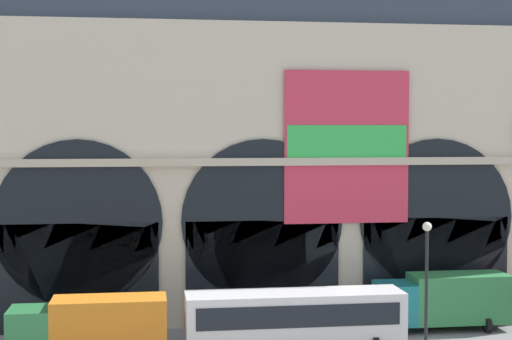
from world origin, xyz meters
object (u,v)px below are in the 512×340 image
at_px(box_truck_midwest, 91,327).
at_px(box_truck_mideast, 444,299).
at_px(bus_center, 295,318).
at_px(street_lamp_quayside, 427,274).

xyz_separation_m(box_truck_midwest, box_truck_mideast, (19.27, 3.59, 0.00)).
relative_size(bus_center, street_lamp_quayside, 1.59).
height_order(box_truck_midwest, box_truck_mideast, same).
distance_m(bus_center, street_lamp_quayside, 7.02).
relative_size(box_truck_midwest, bus_center, 0.68).
bearing_deg(street_lamp_quayside, box_truck_midwest, 169.82).
xyz_separation_m(box_truck_midwest, bus_center, (10.08, 0.16, 0.08)).
bearing_deg(street_lamp_quayside, box_truck_mideast, 62.07).
relative_size(box_truck_midwest, street_lamp_quayside, 1.09).
xyz_separation_m(box_truck_mideast, street_lamp_quayside, (-3.41, -6.44, 2.71)).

